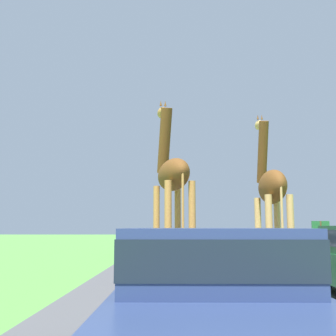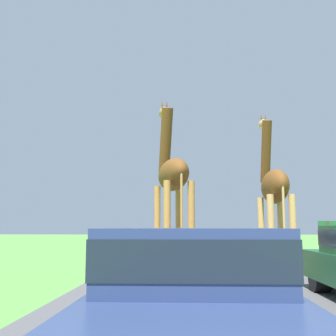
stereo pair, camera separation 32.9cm
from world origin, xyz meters
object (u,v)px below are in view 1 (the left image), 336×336
car_lead_maroon (211,295)px  sign_post (321,234)px  car_far_ahead (240,239)px  car_queue_left (159,242)px  car_rear_follower (254,243)px  car_queue_right (179,248)px  giraffe_companion (271,192)px  giraffe_near_road (172,180)px

car_lead_maroon → sign_post: sign_post is taller
car_far_ahead → sign_post: sign_post is taller
car_queue_left → car_rear_follower: car_rear_follower is taller
sign_post → car_queue_right: bearing=-163.5°
giraffe_companion → car_queue_left: 10.28m
car_rear_follower → sign_post: size_ratio=2.59×
giraffe_near_road → car_queue_left: size_ratio=1.25×
car_lead_maroon → car_queue_right: (-0.20, 10.86, -0.07)m
giraffe_near_road → giraffe_companion: giraffe_companion is taller
giraffe_near_road → sign_post: (5.86, 6.27, -1.44)m
car_lead_maroon → car_queue_right: size_ratio=0.94×
giraffe_companion → car_rear_follower: giraffe_companion is taller
car_lead_maroon → car_far_ahead: car_lead_maroon is taller
giraffe_near_road → giraffe_companion: 3.40m
giraffe_near_road → car_far_ahead: size_ratio=1.19×
giraffe_near_road → car_rear_follower: size_ratio=1.17×
car_queue_right → car_queue_left: size_ratio=1.17×
car_queue_left → sign_post: 8.21m
giraffe_near_road → car_rear_follower: 9.49m
car_lead_maroon → car_queue_left: (-1.10, 17.48, -0.09)m
giraffe_companion → car_far_ahead: 13.28m
giraffe_companion → car_queue_left: (-3.59, 9.46, -1.79)m
car_queue_right → car_rear_follower: bearing=49.1°
car_rear_follower → sign_post: 3.21m
car_lead_maroon → car_queue_left: size_ratio=1.09×
giraffe_near_road → car_lead_maroon: size_ratio=1.14×
giraffe_near_road → sign_post: 8.70m
giraffe_companion → car_queue_left: bearing=109.6°
car_queue_left → giraffe_near_road: bearing=-86.5°
car_queue_right → car_rear_follower: car_rear_follower is taller
car_queue_left → car_far_ahead: size_ratio=0.95×
giraffe_near_road → car_lead_maroon: (0.42, -6.27, -1.85)m
giraffe_companion → car_lead_maroon: giraffe_companion is taller
giraffe_near_road → car_queue_left: bearing=80.2°
car_queue_left → sign_post: sign_post is taller
car_queue_right → car_far_ahead: (3.77, 10.27, 0.02)m
giraffe_companion → sign_post: giraffe_companion is taller
car_queue_right → car_lead_maroon: bearing=-88.9°
car_queue_right → giraffe_companion: bearing=-46.6°
giraffe_near_road → car_queue_right: (0.22, 4.59, -1.92)m
car_queue_right → sign_post: sign_post is taller
giraffe_companion → car_rear_follower: 7.06m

